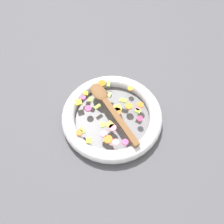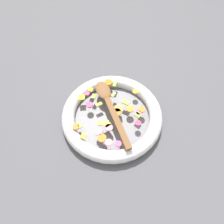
# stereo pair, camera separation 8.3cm
# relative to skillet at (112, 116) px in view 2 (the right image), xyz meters

# --- Properties ---
(ground_plane) EXTENTS (4.00, 4.00, 0.00)m
(ground_plane) POSITION_rel_skillet_xyz_m (0.00, 0.00, -0.02)
(ground_plane) COLOR #4C4C51
(skillet) EXTENTS (0.39, 0.39, 0.05)m
(skillet) POSITION_rel_skillet_xyz_m (0.00, 0.00, 0.00)
(skillet) COLOR slate
(skillet) RESTS_ON ground_plane
(chopped_vegetables) EXTENTS (0.30, 0.27, 0.01)m
(chopped_vegetables) POSITION_rel_skillet_xyz_m (0.00, -0.01, 0.03)
(chopped_vegetables) COLOR orange
(chopped_vegetables) RESTS_ON skillet
(wooden_spoon) EXTENTS (0.29, 0.19, 0.01)m
(wooden_spoon) POSITION_rel_skillet_xyz_m (-0.02, -0.01, 0.04)
(wooden_spoon) COLOR brown
(wooden_spoon) RESTS_ON chopped_vegetables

